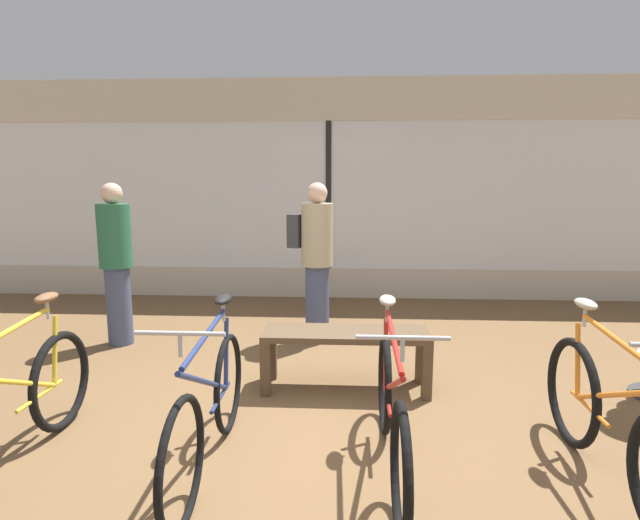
% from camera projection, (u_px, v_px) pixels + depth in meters
% --- Properties ---
extents(ground_plane, '(24.00, 24.00, 0.00)m').
position_uv_depth(ground_plane, '(305.00, 442.00, 3.41)').
color(ground_plane, brown).
extents(shop_back_wall, '(12.00, 0.08, 3.20)m').
position_uv_depth(shop_back_wall, '(328.00, 188.00, 7.32)').
color(shop_back_wall, beige).
rests_on(shop_back_wall, ground_plane).
extents(bicycle_far_left, '(0.46, 1.78, 1.04)m').
position_uv_depth(bicycle_far_left, '(12.00, 410.00, 3.04)').
color(bicycle_far_left, black).
rests_on(bicycle_far_left, ground_plane).
extents(bicycle_left, '(0.46, 1.71, 1.03)m').
position_uv_depth(bicycle_left, '(210.00, 409.00, 3.05)').
color(bicycle_left, black).
rests_on(bicycle_left, ground_plane).
extents(bicycle_right, '(0.46, 1.75, 1.03)m').
position_uv_depth(bicycle_right, '(391.00, 412.00, 3.02)').
color(bicycle_right, black).
rests_on(bicycle_right, ground_plane).
extents(bicycle_far_right, '(0.46, 1.79, 1.05)m').
position_uv_depth(bicycle_far_right, '(613.00, 425.00, 2.84)').
color(bicycle_far_right, black).
rests_on(bicycle_far_right, ground_plane).
extents(display_bench, '(1.40, 0.44, 0.51)m').
position_uv_depth(display_bench, '(346.00, 342.00, 4.22)').
color(display_bench, brown).
rests_on(display_bench, ground_plane).
extents(customer_near_rack, '(0.56, 0.46, 1.74)m').
position_uv_depth(customer_near_rack, '(316.00, 257.00, 5.40)').
color(customer_near_rack, '#424C6B').
rests_on(customer_near_rack, ground_plane).
extents(customer_by_window, '(0.47, 0.47, 1.74)m').
position_uv_depth(customer_by_window, '(116.00, 261.00, 5.30)').
color(customer_by_window, '#424C6B').
rests_on(customer_by_window, ground_plane).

